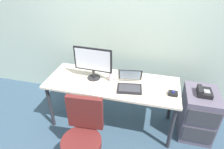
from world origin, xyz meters
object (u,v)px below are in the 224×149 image
Objects in this scene: office_chair at (83,141)px; file_cabinet at (197,114)px; laptop at (130,84)px; desk_phone at (204,92)px; monitor_main at (93,61)px; trackball_mouse at (173,93)px; coffee_mug at (112,77)px; keyboard at (85,86)px.

file_cabinet is at bearing 32.94° from office_chair.
office_chair is at bearing -118.05° from laptop.
monitor_main is (-1.44, -0.03, 0.27)m from desk_phone.
trackball_mouse is 0.97× the size of coffee_mug.
desk_phone is 0.48× the size of keyboard.
office_chair is at bearing -147.06° from file_cabinet.
office_chair is 1.00m from monitor_main.
file_cabinet is 1.30× the size of monitor_main.
monitor_main reaches higher than office_chair.
office_chair is 0.68m from keyboard.
coffee_mug is (0.30, 0.24, 0.04)m from keyboard.
coffee_mug is at bearing 81.10° from office_chair.
monitor_main is at bearing -178.24° from file_cabinet.
file_cabinet is 1.57m from office_chair.
keyboard is 3.63× the size of coffee_mug.
monitor_main is at bearing -179.92° from coffee_mug.
file_cabinet is 1.59m from monitor_main.
office_chair is (-1.31, -0.84, -0.31)m from desk_phone.
monitor_main is at bearing 80.28° from keyboard.
laptop is at bearing -9.37° from monitor_main.
coffee_mug is at bearing 0.08° from monitor_main.
desk_phone is 0.38× the size of monitor_main.
coffee_mug is (0.13, 0.81, 0.37)m from office_chair.
laptop is 3.32× the size of trackball_mouse.
laptop is at bearing 15.17° from keyboard.
desk_phone is 1.59m from office_chair.
keyboard is at bearing -169.30° from file_cabinet.
laptop is (-0.93, -0.11, 0.05)m from desk_phone.
keyboard is (-0.17, 0.57, 0.32)m from office_chair.
trackball_mouse is at bearing -9.03° from coffee_mug.
keyboard is at bearing -169.86° from desk_phone.
laptop reaches higher than trackball_mouse.
coffee_mug reaches higher than trackball_mouse.
laptop is at bearing 61.95° from office_chair.
file_cabinet is 0.38m from desk_phone.
monitor_main is 1.10m from trackball_mouse.
file_cabinet is 0.59m from trackball_mouse.
coffee_mug is at bearing 38.36° from keyboard.
keyboard is 0.39m from coffee_mug.
office_chair is 8.38× the size of trackball_mouse.
laptop reaches higher than keyboard.
coffee_mug reaches higher than keyboard.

